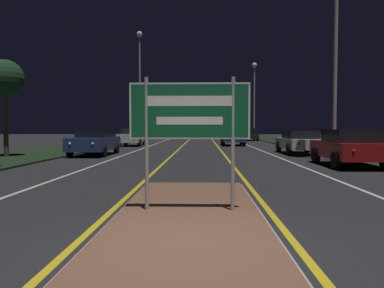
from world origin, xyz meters
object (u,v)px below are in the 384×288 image
highway_sign (190,117)px  car_receding_2 (233,137)px  car_receding_1 (299,141)px  streetlight_left_far (140,69)px  car_approaching_1 (132,137)px  streetlight_right_far (254,88)px  car_receding_3 (248,134)px  car_receding_0 (349,147)px  car_approaching_0 (95,142)px  streetlight_right_near (336,20)px

highway_sign → car_receding_2: 25.99m
car_receding_2 → car_receding_1: bearing=-73.4°
highway_sign → car_receding_1: bearing=69.2°
streetlight_left_far → car_approaching_1: streetlight_left_far is taller
streetlight_right_far → car_receding_3: size_ratio=2.04×
car_receding_2 → highway_sign: bearing=-96.3°
highway_sign → car_receding_2: bearing=83.7°
car_receding_0 → car_approaching_0: car_receding_0 is taller
car_approaching_1 → car_receding_1: bearing=-38.9°
car_receding_1 → car_receding_2: car_receding_2 is taller
highway_sign → car_receding_3: highway_sign is taller
streetlight_left_far → car_approaching_1: bearing=-85.6°
streetlight_left_far → car_receding_3: size_ratio=2.55×
car_receding_3 → car_approaching_1: car_approaching_1 is taller
car_receding_2 → car_approaching_0: (-8.69, -11.46, 0.02)m
car_receding_3 → car_approaching_1: (-11.39, -12.97, 0.02)m
car_receding_1 → car_approaching_0: 11.81m
car_approaching_0 → streetlight_right_near: bearing=-14.3°
car_receding_1 → car_receding_0: bearing=-88.5°
car_approaching_0 → car_receding_0: bearing=-25.9°
car_receding_1 → car_receding_3: car_receding_3 is taller
car_receding_0 → car_receding_1: bearing=91.5°
streetlight_right_far → highway_sign: bearing=-99.5°
highway_sign → car_approaching_1: highway_sign is taller
car_approaching_0 → car_receding_3: bearing=63.9°
highway_sign → car_approaching_1: bearing=102.9°
car_receding_0 → car_approaching_1: size_ratio=0.98×
streetlight_left_far → streetlight_right_far: size_ratio=1.25×
car_receding_3 → car_receding_2: bearing=-103.2°
highway_sign → car_receding_2: highway_sign is taller
car_receding_1 → car_receding_3: 22.35m
car_receding_0 → streetlight_right_near: bearing=82.6°
highway_sign → streetlight_right_near: 13.80m
highway_sign → car_approaching_1: size_ratio=0.55×
streetlight_right_near → car_approaching_1: (-12.15, 13.71, -5.77)m
car_receding_2 → car_receding_0: bearing=-79.3°
car_receding_2 → car_receding_3: 12.43m
car_receding_2 → car_approaching_0: 14.38m
highway_sign → car_receding_1: 16.68m
streetlight_left_far → car_receding_0: bearing=-62.4°
highway_sign → streetlight_left_far: (-6.28, 32.19, 5.83)m
highway_sign → car_receding_0: (6.09, 8.56, -0.97)m
streetlight_left_far → car_approaching_1: size_ratio=2.71×
highway_sign → car_receding_0: 10.55m
streetlight_left_far → car_receding_0: streetlight_left_far is taller
car_receding_0 → car_receding_1: car_receding_0 is taller
car_receding_2 → streetlight_right_near: bearing=-76.2°
car_receding_0 → car_receding_3: car_receding_0 is taller
highway_sign → streetlight_right_far: bearing=80.5°
car_receding_2 → car_approaching_1: bearing=-174.2°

